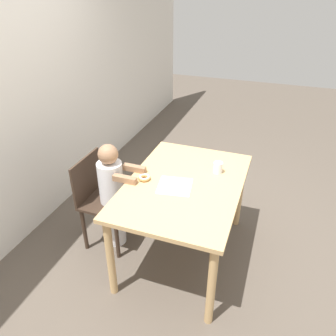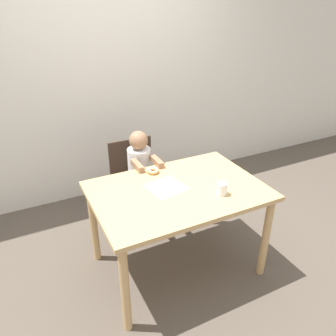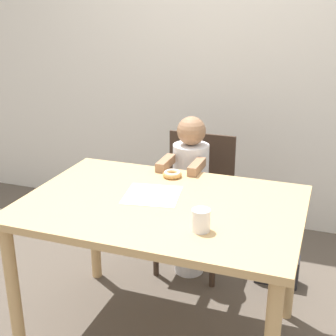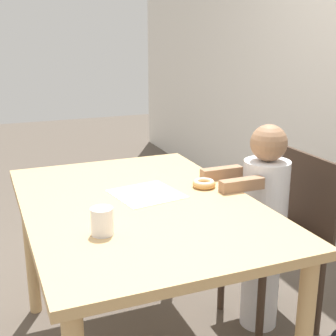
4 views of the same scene
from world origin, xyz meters
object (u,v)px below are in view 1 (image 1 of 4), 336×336
Objects in this scene: child_figure at (113,195)px; donut at (144,178)px; cup at (218,168)px; chair at (102,199)px; handbag at (135,199)px.

child_figure is 10.08× the size of donut.
donut is 1.08× the size of cup.
chair is 9.13× the size of cup.
cup is (0.30, -0.96, 0.34)m from chair.
cup is at bearing -72.32° from chair.
handbag is at bearing 75.28° from cup.
handbag is at bearing 34.57° from donut.
child_figure is 0.40m from donut.
child_figure is at bearing 109.86° from cup.
child_figure reaches higher than cup.
donut is (-0.00, -0.42, 0.31)m from chair.
child_figure reaches higher than chair.
child_figure is at bearing -90.00° from chair.
child_figure is 0.69m from handbag.
chair is at bearing 90.00° from child_figure.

